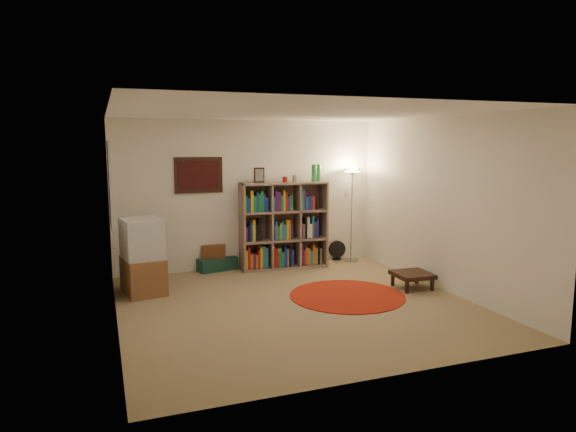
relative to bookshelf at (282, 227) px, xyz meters
name	(u,v)px	position (x,y,z in m)	size (l,w,h in m)	color
room	(291,210)	(-0.56, -1.94, 0.55)	(4.54, 4.54, 2.54)	#8A7451
bookshelf	(282,227)	(0.00, 0.00, 0.00)	(1.49, 0.50, 1.76)	#886A5B
floor_lamp	(352,184)	(1.32, 0.03, 0.68)	(0.35, 0.35, 1.67)	#AAABAF
floor_fan	(337,250)	(1.13, 0.20, -0.53)	(0.31, 0.17, 0.35)	black
tv_stand	(143,257)	(-2.35, -0.72, -0.19)	(0.62, 0.81, 1.07)	brown
dvd_box	(146,293)	(-2.34, -0.93, -0.66)	(0.38, 0.35, 0.10)	silver
suitcase	(216,263)	(-1.11, 0.27, -0.60)	(0.73, 0.56, 0.21)	#153A2E
wicker_basket	(214,251)	(-1.13, 0.28, -0.39)	(0.45, 0.37, 0.22)	brown
paper_towel	(246,261)	(-0.60, 0.16, -0.59)	(0.14, 0.14, 0.24)	white
red_rug	(347,296)	(0.29, -1.87, -0.70)	(1.61, 1.61, 0.01)	maroon
side_table	(412,275)	(1.36, -1.86, -0.51)	(0.54, 0.54, 0.24)	black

